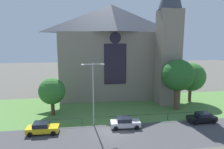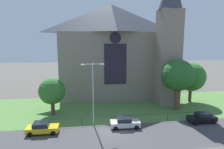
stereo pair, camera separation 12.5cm
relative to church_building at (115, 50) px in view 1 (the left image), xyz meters
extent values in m
plane|color=#56544C|center=(-3.08, -8.56, -10.27)|extent=(160.00, 160.00, 0.00)
cube|color=#424244|center=(-3.08, -20.56, -10.27)|extent=(120.00, 8.00, 0.01)
cube|color=#517F3D|center=(-3.08, -10.56, -10.27)|extent=(120.00, 20.00, 0.01)
cube|color=gray|center=(-0.77, 0.63, -3.27)|extent=(22.00, 12.00, 14.00)
pyramid|color=#383D47|center=(-0.77, 0.63, 6.73)|extent=(22.00, 12.00, 6.00)
cube|color=black|center=(-0.77, -5.42, -2.57)|extent=(4.40, 0.16, 8.00)
cylinder|color=black|center=(-0.77, -5.42, 2.53)|extent=(2.20, 0.15, 2.20)
cube|color=gray|center=(9.23, -7.37, -1.27)|extent=(4.00, 4.00, 18.00)
cylinder|color=black|center=(-0.77, -16.06, -9.17)|extent=(26.51, 0.05, 0.05)
cylinder|color=black|center=(-14.03, -16.06, -9.72)|extent=(0.07, 0.07, 1.10)
cylinder|color=black|center=(-7.40, -16.06, -9.72)|extent=(0.06, 0.07, 1.10)
cylinder|color=black|center=(-0.77, -16.06, -9.72)|extent=(0.07, 0.07, 1.10)
cylinder|color=black|center=(5.85, -16.06, -9.72)|extent=(0.07, 0.07, 1.10)
cylinder|color=black|center=(12.48, -16.06, -9.72)|extent=(0.07, 0.07, 1.10)
cylinder|color=brown|center=(14.23, -7.48, -8.76)|extent=(0.62, 0.62, 3.02)
sphere|color=#2D6B28|center=(14.23, -7.48, -5.13)|extent=(5.66, 5.66, 5.66)
cylinder|color=#4C3823|center=(-12.24, -11.06, -9.05)|extent=(0.61, 0.61, 2.44)
sphere|color=#2D6B28|center=(-12.24, -11.06, -6.20)|extent=(4.37, 4.37, 4.37)
cylinder|color=brown|center=(9.44, -11.51, -8.17)|extent=(0.89, 0.89, 4.21)
sphere|color=#235B23|center=(9.44, -11.51, -3.97)|extent=(5.60, 5.60, 5.60)
cylinder|color=#B2B2B7|center=(-5.71, -16.16, -5.65)|extent=(0.16, 0.16, 9.24)
cylinder|color=#B2B2B7|center=(-6.41, -16.16, -1.23)|extent=(1.40, 0.10, 0.10)
cylinder|color=#B2B2B7|center=(-5.01, -16.16, -1.23)|extent=(1.40, 0.10, 0.10)
ellipsoid|color=white|center=(-7.11, -16.16, -1.28)|extent=(0.57, 0.26, 0.20)
ellipsoid|color=white|center=(-4.31, -16.16, -1.28)|extent=(0.57, 0.26, 0.20)
cube|color=gold|center=(-12.62, -17.99, -9.66)|extent=(4.23, 1.86, 0.70)
cube|color=black|center=(-12.82, -17.98, -9.04)|extent=(2.02, 1.63, 0.55)
cylinder|color=black|center=(-11.14, -17.11, -9.95)|extent=(0.64, 0.23, 0.64)
cylinder|color=black|center=(-11.17, -18.91, -9.95)|extent=(0.64, 0.23, 0.64)
cylinder|color=black|center=(-14.08, -17.06, -9.95)|extent=(0.64, 0.23, 0.64)
cylinder|color=black|center=(-14.11, -18.86, -9.95)|extent=(0.64, 0.23, 0.64)
cube|color=#B7B7BC|center=(-1.28, -17.77, -9.66)|extent=(4.26, 1.94, 0.70)
cube|color=black|center=(-1.48, -17.77, -9.04)|extent=(2.05, 1.67, 0.55)
cylinder|color=black|center=(0.22, -16.92, -9.95)|extent=(0.65, 0.24, 0.64)
cylinder|color=black|center=(0.16, -18.72, -9.95)|extent=(0.65, 0.24, 0.64)
cylinder|color=black|center=(-2.72, -16.82, -9.95)|extent=(0.65, 0.24, 0.64)
cylinder|color=black|center=(-2.78, -18.62, -9.95)|extent=(0.65, 0.24, 0.64)
cube|color=black|center=(10.67, -17.55, -9.66)|extent=(4.26, 1.95, 0.70)
cube|color=black|center=(10.87, -17.54, -9.04)|extent=(2.06, 1.67, 0.55)
cylinder|color=black|center=(9.23, -18.50, -9.95)|extent=(0.65, 0.24, 0.64)
cylinder|color=black|center=(9.17, -16.70, -9.95)|extent=(0.65, 0.24, 0.64)
cylinder|color=black|center=(12.17, -18.40, -9.95)|extent=(0.65, 0.24, 0.64)
cylinder|color=black|center=(12.11, -16.60, -9.95)|extent=(0.65, 0.24, 0.64)
camera|label=1|loc=(-7.12, -44.78, 2.17)|focal=32.70mm
camera|label=2|loc=(-6.99, -44.80, 2.17)|focal=32.70mm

